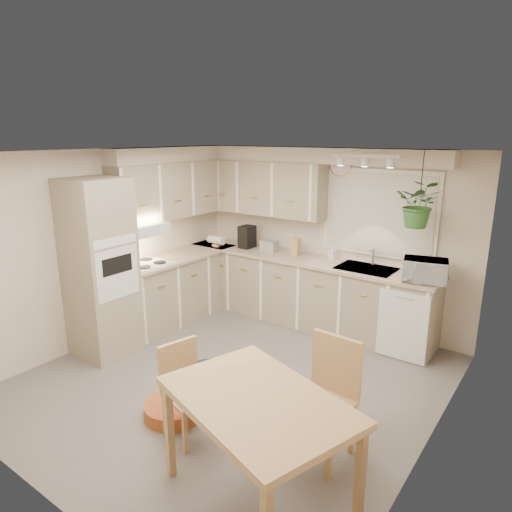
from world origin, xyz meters
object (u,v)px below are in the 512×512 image
object	(u,v)px
chair_left	(190,393)
chair_back	(322,402)
dining_table	(257,450)
braided_rug	(223,380)
pet_bed	(174,409)
microwave	(425,268)

from	to	relation	value
chair_left	chair_back	size ratio (longest dim) A/B	0.85
dining_table	braided_rug	world-z (taller)	dining_table
chair_left	pet_bed	world-z (taller)	chair_left
chair_back	braided_rug	distance (m)	1.55
chair_back	braided_rug	xyz separation A→B (m)	(-1.41, 0.43, -0.49)
dining_table	chair_back	distance (m)	0.71
chair_back	pet_bed	size ratio (longest dim) A/B	1.76
dining_table	pet_bed	size ratio (longest dim) A/B	2.36
chair_back	pet_bed	world-z (taller)	chair_back
chair_left	dining_table	bearing A→B (deg)	88.09
pet_bed	chair_back	bearing A→B (deg)	12.91
braided_rug	pet_bed	xyz separation A→B (m)	(0.03, -0.75, 0.06)
dining_table	braided_rug	bearing A→B (deg)	138.40
chair_left	microwave	xyz separation A→B (m)	(1.14, 2.66, 0.68)
microwave	braided_rug	bearing A→B (deg)	-145.36
pet_bed	microwave	bearing A→B (deg)	59.50
chair_left	pet_bed	bearing A→B (deg)	-96.13
dining_table	pet_bed	xyz separation A→B (m)	(-1.24, 0.38, -0.35)
chair_back	chair_left	bearing A→B (deg)	26.33
chair_left	chair_back	bearing A→B (deg)	127.09
pet_bed	dining_table	bearing A→B (deg)	-16.97
dining_table	pet_bed	world-z (taller)	dining_table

